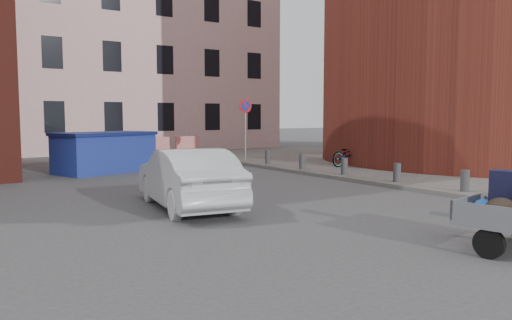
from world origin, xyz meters
TOP-DOWN VIEW (x-y plane):
  - ground at (0.00, 0.00)m, footprint 120.00×120.00m
  - sidewalk at (10.00, 4.00)m, footprint 9.00×24.00m
  - building_pink at (6.00, 22.00)m, footprint 16.00×8.00m
  - no_parking_sign at (6.00, 9.48)m, footprint 0.60×0.09m
  - bollards at (6.00, 3.40)m, footprint 0.22×9.02m
  - barriers at (4.20, 15.00)m, footprint 4.70×0.18m
  - trailer at (1.95, -4.46)m, footprint 1.78×1.92m
  - dumpster at (-0.02, 9.51)m, footprint 3.87×2.83m
  - silver_car at (-0.61, 1.38)m, footprint 2.01×4.19m
  - bicycle at (8.08, 5.40)m, footprint 1.78×0.76m

SIDE VIEW (x-z plane):
  - ground at x=0.00m, z-range 0.00..0.00m
  - sidewalk at x=10.00m, z-range 0.00..0.12m
  - bollards at x=6.00m, z-range 0.12..0.67m
  - barriers at x=4.20m, z-range 0.00..1.00m
  - bicycle at x=8.08m, z-range 0.12..1.03m
  - trailer at x=1.95m, z-range 0.01..1.21m
  - silver_car at x=-0.61m, z-range 0.00..1.33m
  - dumpster at x=-0.02m, z-range 0.01..1.46m
  - no_parking_sign at x=6.00m, z-range 0.69..3.34m
  - building_pink at x=6.00m, z-range 0.00..14.00m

